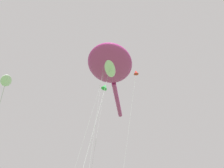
{
  "coord_description": "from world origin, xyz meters",
  "views": [
    {
      "loc": [
        -10.05,
        -0.4,
        1.87
      ],
      "look_at": [
        -0.04,
        7.49,
        12.47
      ],
      "focal_mm": 37.85,
      "sensor_mm": 36.0,
      "label": 1
    }
  ],
  "objects_px": {
    "small_kite_delta_white": "(106,47)",
    "big_show_kite": "(110,66)",
    "small_kite_streamer_purple": "(5,84)",
    "small_kite_triangle_green": "(103,77)",
    "small_kite_diamond_red": "(136,75)",
    "small_kite_tiny_distant": "(105,87)"
  },
  "relations": [
    {
      "from": "small_kite_delta_white",
      "to": "small_kite_diamond_red",
      "type": "distance_m",
      "value": 4.47
    },
    {
      "from": "big_show_kite",
      "to": "small_kite_diamond_red",
      "type": "distance_m",
      "value": 2.96
    },
    {
      "from": "small_kite_delta_white",
      "to": "small_kite_tiny_distant",
      "type": "relative_size",
      "value": 0.93
    },
    {
      "from": "small_kite_tiny_distant",
      "to": "small_kite_triangle_green",
      "type": "distance_m",
      "value": 10.02
    },
    {
      "from": "big_show_kite",
      "to": "small_kite_tiny_distant",
      "type": "height_order",
      "value": "small_kite_tiny_distant"
    },
    {
      "from": "small_kite_delta_white",
      "to": "big_show_kite",
      "type": "bearing_deg",
      "value": -111.86
    },
    {
      "from": "big_show_kite",
      "to": "small_kite_streamer_purple",
      "type": "distance_m",
      "value": 15.87
    },
    {
      "from": "small_kite_delta_white",
      "to": "small_kite_diamond_red",
      "type": "bearing_deg",
      "value": -140.13
    },
    {
      "from": "big_show_kite",
      "to": "small_kite_triangle_green",
      "type": "relative_size",
      "value": 1.05
    },
    {
      "from": "big_show_kite",
      "to": "small_kite_diamond_red",
      "type": "xyz_separation_m",
      "value": [
        2.55,
        -1.5,
        -0.2
      ]
    },
    {
      "from": "big_show_kite",
      "to": "small_kite_streamer_purple",
      "type": "bearing_deg",
      "value": -14.85
    },
    {
      "from": "small_kite_streamer_purple",
      "to": "small_kite_delta_white",
      "type": "bearing_deg",
      "value": 140.54
    },
    {
      "from": "small_kite_diamond_red",
      "to": "small_kite_triangle_green",
      "type": "height_order",
      "value": "small_kite_diamond_red"
    },
    {
      "from": "small_kite_diamond_red",
      "to": "small_kite_tiny_distant",
      "type": "bearing_deg",
      "value": 142.65
    },
    {
      "from": "big_show_kite",
      "to": "small_kite_streamer_purple",
      "type": "xyz_separation_m",
      "value": [
        -10.89,
        -3.02,
        -11.14
      ]
    },
    {
      "from": "small_kite_streamer_purple",
      "to": "small_kite_diamond_red",
      "type": "height_order",
      "value": "small_kite_diamond_red"
    },
    {
      "from": "small_kite_triangle_green",
      "to": "small_kite_streamer_purple",
      "type": "bearing_deg",
      "value": 81.55
    },
    {
      "from": "small_kite_triangle_green",
      "to": "small_kite_tiny_distant",
      "type": "bearing_deg",
      "value": -78.4
    },
    {
      "from": "small_kite_streamer_purple",
      "to": "small_kite_triangle_green",
      "type": "xyz_separation_m",
      "value": [
        10.33,
        3.56,
        9.47
      ]
    },
    {
      "from": "small_kite_streamer_purple",
      "to": "small_kite_diamond_red",
      "type": "xyz_separation_m",
      "value": [
        13.44,
        1.52,
        10.94
      ]
    },
    {
      "from": "small_kite_streamer_purple",
      "to": "small_kite_triangle_green",
      "type": "relative_size",
      "value": 0.45
    },
    {
      "from": "big_show_kite",
      "to": "small_kite_diamond_red",
      "type": "relative_size",
      "value": 1.02
    }
  ]
}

